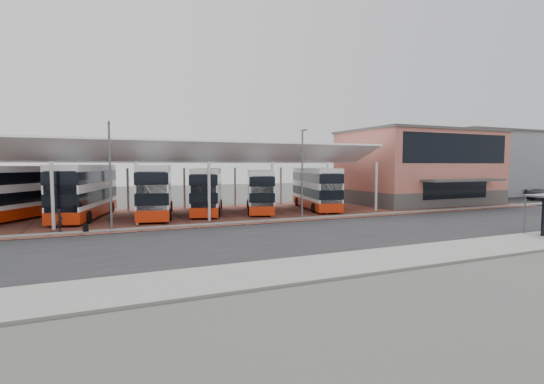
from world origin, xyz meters
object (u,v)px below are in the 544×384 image
object	(u,v)px
bus_3	(207,191)
bus_4	(260,191)
bus_5	(315,189)
terminal	(418,167)
bus_1	(85,192)
bus_2	(156,191)
pedestrian	(60,221)
carpark_car_b	(542,193)
carpark_car_a	(541,196)
bus_0	(6,194)

from	to	relation	value
bus_3	bus_4	size ratio (longest dim) A/B	1.06
bus_4	bus_5	distance (m)	6.52
bus_4	terminal	bearing A→B (deg)	21.02
bus_1	bus_3	distance (m)	11.27
bus_2	bus_5	world-z (taller)	bus_2
bus_1	bus_3	bearing A→B (deg)	11.71
bus_2	bus_1	bearing A→B (deg)	179.78
bus_2	pedestrian	distance (m)	10.00
bus_1	bus_4	size ratio (longest dim) A/B	1.15
bus_1	carpark_car_b	distance (m)	61.44
terminal	bus_2	distance (m)	32.95
bus_1	pedestrian	world-z (taller)	bus_1
pedestrian	carpark_car_a	bearing A→B (deg)	-79.20
bus_2	bus_0	bearing A→B (deg)	-176.47
bus_3	carpark_car_b	xyz separation A→B (m)	(50.12, -1.85, -1.60)
terminal	bus_3	world-z (taller)	terminal
bus_2	carpark_car_b	size ratio (longest dim) A/B	2.82
bus_2	bus_5	bearing A→B (deg)	7.66
terminal	bus_1	distance (m)	39.06
bus_4	pedestrian	distance (m)	19.09
carpark_car_a	carpark_car_b	xyz separation A→B (m)	(5.73, 3.39, 0.01)
bus_1	carpark_car_b	bearing A→B (deg)	12.80
bus_0	bus_5	xyz separation A→B (m)	(29.27, -2.20, -0.14)
bus_4	bus_1	bearing A→B (deg)	-166.04
bus_5	bus_0	bearing A→B (deg)	-171.25
pedestrian	terminal	bearing A→B (deg)	-71.40
bus_3	pedestrian	size ratio (longest dim) A/B	6.88
bus_3	bus_4	distance (m)	5.44
carpark_car_b	bus_2	bearing A→B (deg)	148.79
bus_1	pedestrian	bearing A→B (deg)	-86.03
bus_0	pedestrian	bearing A→B (deg)	-27.65
bus_3	bus_1	bearing A→B (deg)	-165.57
terminal	bus_5	size ratio (longest dim) A/B	1.64
terminal	bus_2	size ratio (longest dim) A/B	1.53
terminal	carpark_car_a	xyz separation A→B (m)	(16.64, -5.13, -3.97)
bus_4	carpark_car_a	distance (m)	39.28
bus_1	bus_5	world-z (taller)	bus_1
bus_0	carpark_car_a	size ratio (longest dim) A/B	3.15
terminal	pedestrian	world-z (taller)	terminal
terminal	carpark_car_b	bearing A→B (deg)	-4.45
bus_4	bus_3	bearing A→B (deg)	-169.68
pedestrian	bus_0	bearing A→B (deg)	40.30
bus_5	carpark_car_a	world-z (taller)	bus_5
carpark_car_a	pedestrian	bearing A→B (deg)	155.09
bus_0	bus_3	world-z (taller)	bus_0
terminal	carpark_car_a	size ratio (longest dim) A/B	5.13
bus_2	carpark_car_a	distance (m)	49.78
bus_1	bus_3	size ratio (longest dim) A/B	1.09
bus_0	bus_2	world-z (taller)	bus_2
bus_2	carpark_car_b	world-z (taller)	bus_2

